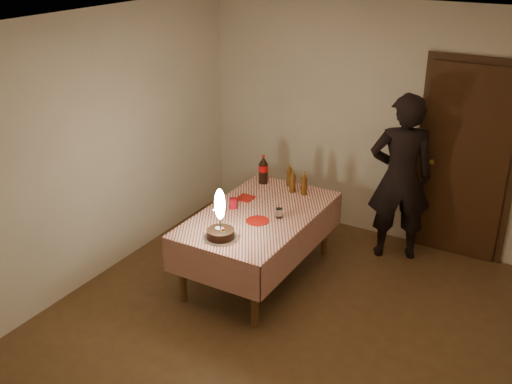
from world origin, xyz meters
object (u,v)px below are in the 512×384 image
at_px(red_cup, 233,203).
at_px(photographer, 400,178).
at_px(amber_bottle_left, 290,175).
at_px(amber_bottle_mid, 293,181).
at_px(amber_bottle_right, 304,184).
at_px(red_plate, 258,221).
at_px(birthday_cake, 220,225).
at_px(dining_table, 259,222).
at_px(clear_cup, 279,213).
at_px(cola_bottle, 263,170).

xyz_separation_m(red_cup, photographer, (1.31, 1.14, 0.14)).
height_order(amber_bottle_left, amber_bottle_mid, same).
bearing_deg(amber_bottle_left, photographer, 18.50).
distance_m(amber_bottle_right, photographer, 0.99).
bearing_deg(red_plate, birthday_cake, -104.68).
distance_m(red_cup, amber_bottle_mid, 0.72).
bearing_deg(photographer, dining_table, -132.84).
xyz_separation_m(clear_cup, cola_bottle, (-0.55, 0.66, 0.11)).
relative_size(red_plate, photographer, 0.12).
bearing_deg(red_cup, amber_bottle_right, 54.38).
xyz_separation_m(clear_cup, amber_bottle_mid, (-0.16, 0.60, 0.07)).
height_order(dining_table, photographer, photographer).
bearing_deg(amber_bottle_left, dining_table, -86.00).
relative_size(birthday_cake, amber_bottle_right, 1.86).
bearing_deg(birthday_cake, dining_table, 86.00).
height_order(cola_bottle, amber_bottle_right, cola_bottle).
bearing_deg(amber_bottle_left, cola_bottle, -165.84).
bearing_deg(clear_cup, birthday_cake, -112.31).
relative_size(dining_table, amber_bottle_left, 6.75).
bearing_deg(amber_bottle_right, amber_bottle_left, 150.65).
bearing_deg(dining_table, photographer, 47.16).
height_order(amber_bottle_left, amber_bottle_right, same).
distance_m(dining_table, clear_cup, 0.26).
bearing_deg(dining_table, birthday_cake, -94.00).
height_order(amber_bottle_right, photographer, photographer).
bearing_deg(dining_table, cola_bottle, 116.08).
distance_m(dining_table, photographer, 1.55).
relative_size(cola_bottle, amber_bottle_right, 1.25).
bearing_deg(amber_bottle_left, red_cup, -106.04).
bearing_deg(birthday_cake, amber_bottle_mid, 85.70).
distance_m(dining_table, red_cup, 0.31).
bearing_deg(red_cup, birthday_cake, -68.20).
height_order(dining_table, amber_bottle_right, amber_bottle_right).
distance_m(red_plate, amber_bottle_right, 0.79).
height_order(cola_bottle, amber_bottle_left, cola_bottle).
bearing_deg(cola_bottle, birthday_cake, -77.24).
bearing_deg(photographer, amber_bottle_left, -161.50).
height_order(amber_bottle_right, amber_bottle_mid, same).
relative_size(dining_table, clear_cup, 19.11).
xyz_separation_m(amber_bottle_right, amber_bottle_mid, (-0.13, 0.00, 0.00)).
relative_size(red_plate, clear_cup, 2.44).
bearing_deg(birthday_cake, cola_bottle, 102.76).
relative_size(birthday_cake, amber_bottle_left, 1.86).
distance_m(dining_table, amber_bottle_mid, 0.66).
bearing_deg(amber_bottle_mid, red_cup, -116.81).
distance_m(birthday_cake, cola_bottle, 1.32).
relative_size(red_cup, photographer, 0.06).
distance_m(red_plate, amber_bottle_mid, 0.78).
bearing_deg(red_cup, amber_bottle_mid, 63.19).
distance_m(red_plate, clear_cup, 0.22).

